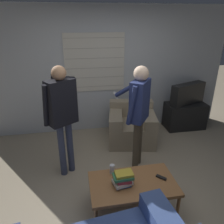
% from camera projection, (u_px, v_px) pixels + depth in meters
% --- Properties ---
extents(ground_plane, '(16.00, 16.00, 0.00)m').
position_uv_depth(ground_plane, '(126.00, 190.00, 3.16)').
color(ground_plane, gray).
extents(wall_back, '(5.20, 0.08, 2.55)m').
position_uv_depth(wall_back, '(104.00, 71.00, 4.49)').
color(wall_back, '#ADB2B7').
rests_on(wall_back, ground_plane).
extents(armchair_beige, '(1.02, 0.98, 0.75)m').
position_uv_depth(armchair_beige, '(131.00, 126.00, 4.36)').
color(armchair_beige, gray).
rests_on(armchair_beige, ground_plane).
extents(coffee_table, '(1.06, 0.61, 0.43)m').
position_uv_depth(coffee_table, '(133.00, 185.00, 2.69)').
color(coffee_table, brown).
rests_on(coffee_table, ground_plane).
extents(tv_stand, '(0.86, 0.46, 0.57)m').
position_uv_depth(tv_stand, '(185.00, 116.00, 4.88)').
color(tv_stand, black).
rests_on(tv_stand, ground_plane).
extents(tv, '(0.85, 0.49, 0.45)m').
position_uv_depth(tv, '(188.00, 94.00, 4.68)').
color(tv, black).
rests_on(tv, tv_stand).
extents(person_left_standing, '(0.51, 0.86, 1.72)m').
position_uv_depth(person_left_standing, '(62.00, 109.00, 3.12)').
color(person_left_standing, '#33384C').
rests_on(person_left_standing, ground_plane).
extents(person_right_standing, '(0.52, 0.74, 1.68)m').
position_uv_depth(person_right_standing, '(139.00, 106.00, 3.30)').
color(person_right_standing, '#4C4233').
rests_on(person_right_standing, ground_plane).
extents(book_stack, '(0.25, 0.21, 0.17)m').
position_uv_depth(book_stack, '(123.00, 179.00, 2.61)').
color(book_stack, '#284C89').
rests_on(book_stack, coffee_table).
extents(soda_can, '(0.07, 0.07, 0.13)m').
position_uv_depth(soda_can, '(112.00, 169.00, 2.82)').
color(soda_can, silver).
rests_on(soda_can, coffee_table).
extents(spare_remote, '(0.12, 0.12, 0.02)m').
position_uv_depth(spare_remote, '(161.00, 177.00, 2.74)').
color(spare_remote, black).
rests_on(spare_remote, coffee_table).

